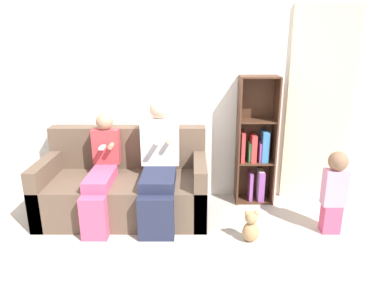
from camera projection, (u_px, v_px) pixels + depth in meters
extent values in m
plane|color=#BCB2A8|center=(149.00, 238.00, 3.33)|extent=(14.00, 14.00, 0.00)
cube|color=silver|center=(155.00, 92.00, 3.90)|extent=(10.00, 0.06, 2.55)
cube|color=beige|center=(319.00, 107.00, 3.91)|extent=(0.75, 0.04, 2.22)
cube|color=brown|center=(124.00, 199.00, 3.65)|extent=(1.76, 0.68, 0.43)
cube|color=brown|center=(130.00, 164.00, 3.99)|extent=(1.76, 0.18, 0.91)
cube|color=brown|center=(46.00, 190.00, 3.62)|extent=(0.13, 0.68, 0.65)
cube|color=brown|center=(200.00, 190.00, 3.62)|extent=(0.13, 0.68, 0.65)
cube|color=#232842|center=(156.00, 218.00, 3.27)|extent=(0.34, 0.12, 0.43)
cube|color=#232842|center=(158.00, 180.00, 3.48)|extent=(0.34, 0.48, 0.11)
cube|color=white|center=(160.00, 141.00, 3.70)|extent=(0.41, 0.18, 0.51)
sphere|color=beige|center=(159.00, 109.00, 3.60)|extent=(0.21, 0.21, 0.21)
cylinder|color=beige|center=(170.00, 140.00, 3.55)|extent=(0.05, 0.10, 0.05)
cube|color=white|center=(158.00, 142.00, 3.50)|extent=(0.05, 0.12, 0.02)
cube|color=#DB4C75|center=(94.00, 218.00, 3.27)|extent=(0.25, 0.12, 0.43)
cube|color=#DB4C75|center=(100.00, 179.00, 3.50)|extent=(0.25, 0.53, 0.11)
cube|color=#B73D42|center=(106.00, 146.00, 3.74)|extent=(0.29, 0.13, 0.38)
sphere|color=tan|center=(104.00, 122.00, 3.66)|extent=(0.18, 0.18, 0.18)
cylinder|color=tan|center=(111.00, 146.00, 3.62)|extent=(0.05, 0.10, 0.05)
cube|color=white|center=(102.00, 147.00, 3.57)|extent=(0.05, 0.12, 0.02)
cube|color=#DB4C75|center=(330.00, 218.00, 3.41)|extent=(0.18, 0.13, 0.30)
cube|color=#E599BC|center=(335.00, 187.00, 3.31)|extent=(0.22, 0.13, 0.37)
sphere|color=#8C664C|center=(338.00, 161.00, 3.23)|extent=(0.19, 0.19, 0.19)
cube|color=#4C2D1E|center=(238.00, 142.00, 3.90)|extent=(0.02, 0.27, 1.48)
cube|color=#4C2D1E|center=(274.00, 142.00, 3.90)|extent=(0.02, 0.27, 1.48)
cube|color=#4C2D1E|center=(254.00, 138.00, 4.02)|extent=(0.43, 0.02, 1.48)
cube|color=#4C2D1E|center=(253.00, 199.00, 4.11)|extent=(0.40, 0.23, 0.02)
cube|color=#4C2D1E|center=(255.00, 162.00, 3.97)|extent=(0.40, 0.23, 0.02)
cube|color=#4C2D1E|center=(257.00, 121.00, 3.82)|extent=(0.40, 0.23, 0.02)
cube|color=#4C2D1E|center=(260.00, 77.00, 3.68)|extent=(0.40, 0.23, 0.02)
cube|color=#934CA3|center=(261.00, 152.00, 3.93)|extent=(0.06, 0.16, 0.23)
cube|color=#429956|center=(250.00, 152.00, 3.93)|extent=(0.03, 0.16, 0.23)
cube|color=#934CA3|center=(260.00, 185.00, 4.06)|extent=(0.07, 0.19, 0.36)
cube|color=#C63838|center=(242.00, 147.00, 3.91)|extent=(0.04, 0.19, 0.34)
cube|color=beige|center=(260.00, 185.00, 4.05)|extent=(0.06, 0.14, 0.37)
cube|color=#934CA3|center=(250.00, 186.00, 4.06)|extent=(0.04, 0.16, 0.34)
cube|color=#C63838|center=(253.00, 148.00, 3.92)|extent=(0.06, 0.20, 0.31)
cube|color=teal|center=(265.00, 146.00, 3.91)|extent=(0.06, 0.15, 0.35)
cube|color=teal|center=(263.00, 146.00, 3.91)|extent=(0.05, 0.18, 0.36)
ellipsoid|color=tan|center=(251.00, 232.00, 3.26)|extent=(0.16, 0.13, 0.20)
sphere|color=tan|center=(251.00, 218.00, 3.21)|extent=(0.12, 0.12, 0.12)
sphere|color=tan|center=(247.00, 213.00, 3.20)|extent=(0.05, 0.05, 0.05)
sphere|color=tan|center=(256.00, 213.00, 3.20)|extent=(0.05, 0.05, 0.05)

